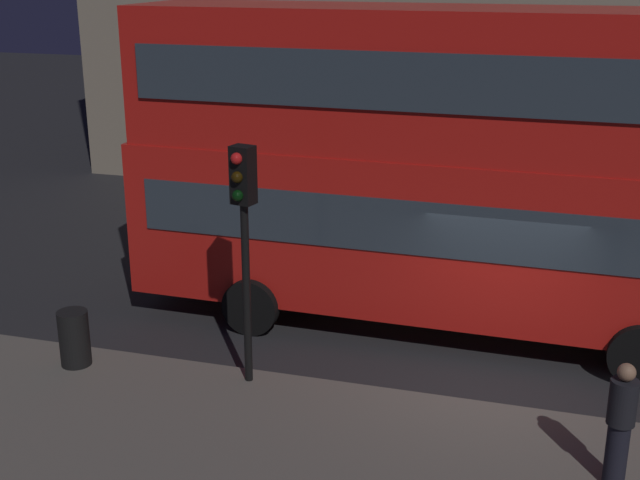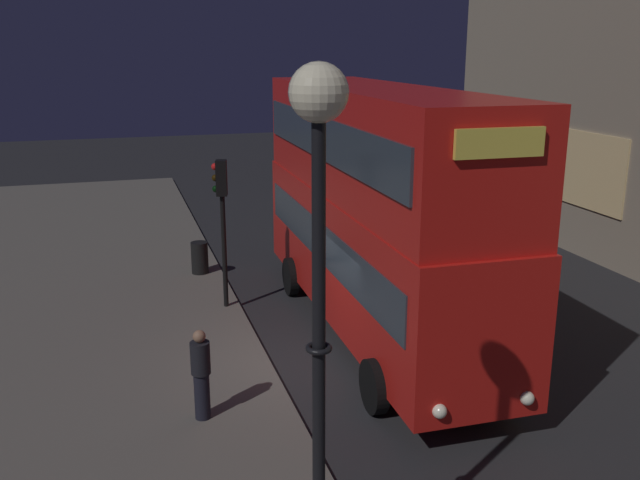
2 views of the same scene
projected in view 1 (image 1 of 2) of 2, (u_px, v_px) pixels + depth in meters
ground_plane at (491, 389)px, 13.07m from camera, size 80.00×80.00×0.00m
double_decker_bus at (433, 159)px, 14.36m from camera, size 10.68×2.89×5.58m
traffic_light_near_kerb at (244, 216)px, 12.26m from camera, size 0.37×0.39×3.69m
pedestrian at (620, 424)px, 10.26m from camera, size 0.34×0.34×1.65m
litter_bin at (74, 338)px, 13.49m from camera, size 0.48×0.48×0.91m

